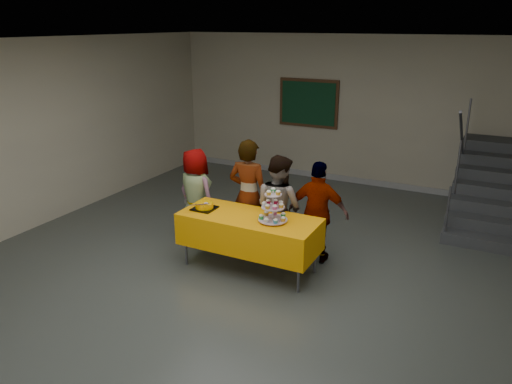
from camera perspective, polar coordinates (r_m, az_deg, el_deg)
room_shell at (r=5.70m, az=-1.90°, el=7.87°), size 10.00×10.04×3.02m
bake_table at (r=6.71m, az=-0.78°, el=-4.49°), size 1.88×0.78×0.77m
cupcake_stand at (r=6.40m, az=1.95°, el=-1.99°), size 0.38×0.38×0.44m
bear_cake at (r=6.90m, az=-5.93°, el=-1.49°), size 0.32×0.36×0.12m
schoolchild_a at (r=7.71m, az=-6.87°, el=-0.24°), size 0.78×0.60×1.42m
schoolchild_b at (r=7.20m, az=-0.86°, el=-0.43°), size 0.62×0.42×1.67m
schoolchild_c at (r=7.00m, az=2.60°, el=-1.76°), size 0.88×0.79×1.51m
schoolchild_d at (r=6.92m, az=7.12°, el=-2.37°), size 0.88×0.42×1.45m
staircase at (r=9.42m, az=25.68°, el=0.11°), size 1.30×2.40×2.04m
noticeboard at (r=10.67m, az=6.01°, el=10.06°), size 1.30×0.05×1.00m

